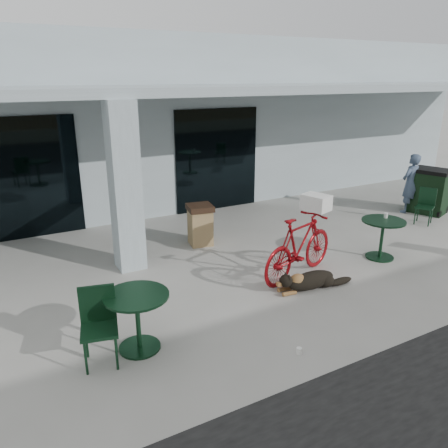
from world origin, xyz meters
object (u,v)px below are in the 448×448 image
bicycle (299,246)px  cafe_table_near (138,322)px  dog (311,279)px  cafe_chair_far_b (425,207)px  wheeled_bin (429,191)px  cafe_table_far (382,239)px  person (410,184)px  trash_receptacle (200,225)px  cafe_chair_near (99,329)px

bicycle → cafe_table_near: 3.35m
dog → cafe_chair_far_b: cafe_chair_far_b is taller
dog → wheeled_bin: wheeled_bin is taller
cafe_table_far → person: 3.62m
dog → trash_receptacle: bearing=111.3°
trash_receptacle → person: bearing=-5.1°
cafe_chair_near → cafe_table_near: bearing=22.3°
cafe_chair_near → trash_receptacle: cafe_chair_near is taller
dog → cafe_chair_far_b: 4.92m
cafe_chair_near → wheeled_bin: size_ratio=0.85×
cafe_chair_near → bicycle: bearing=25.8°
cafe_chair_far_b → trash_receptacle: cafe_chair_far_b is taller
dog → cafe_table_far: cafe_table_far is taller
cafe_table_near → cafe_chair_near: (-0.52, -0.08, 0.10)m
cafe_chair_near → dog: bearing=18.5°
bicycle → wheeled_bin: 5.73m
dog → cafe_table_far: size_ratio=1.27×
person → cafe_chair_near: bearing=7.4°
bicycle → cafe_table_near: size_ratio=2.28×
cafe_table_near → cafe_table_far: 5.30m
cafe_chair_near → cafe_chair_far_b: (8.38, 1.77, -0.06)m
cafe_table_near → wheeled_bin: bearing=14.6°
dog → person: size_ratio=0.69×
dog → wheeled_bin: size_ratio=0.91×
cafe_table_far → cafe_chair_far_b: 2.79m
cafe_chair_far_b → wheeled_bin: 1.12m
dog → cafe_chair_far_b: size_ratio=1.21×
person → wheeled_bin: (0.46, -0.27, -0.20)m
person → wheeled_bin: size_ratio=1.33×
person → cafe_chair_far_b: bearing=52.5°
cafe_chair_near → wheeled_bin: wheeled_bin is taller
cafe_chair_near → wheeled_bin: bearing=27.6°
bicycle → person: (5.07, 1.80, 0.20)m
bicycle → cafe_chair_near: (-3.78, -0.84, -0.09)m
cafe_table_near → cafe_chair_far_b: size_ratio=0.97×
cafe_chair_near → cafe_chair_far_b: size_ratio=1.13×
bicycle → trash_receptacle: bicycle is taller
dog → cafe_table_near: bearing=-168.9°
cafe_chair_far_b → trash_receptacle: size_ratio=1.00×
cafe_table_near → cafe_table_far: cafe_table_near is taller
bicycle → wheeled_bin: wheeled_bin is taller
trash_receptacle → cafe_chair_far_b: bearing=-14.4°
cafe_table_near → cafe_table_far: size_ratio=1.01×
dog → cafe_chair_near: (-3.68, -0.34, 0.32)m
bicycle → cafe_chair_far_b: 4.69m
cafe_table_far → dog: bearing=-168.9°
cafe_table_far → person: (3.07, 1.89, 0.39)m
trash_receptacle → cafe_table_far: bearing=-40.2°
bicycle → person: size_ratio=1.25×
person → wheeled_bin: 0.57m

